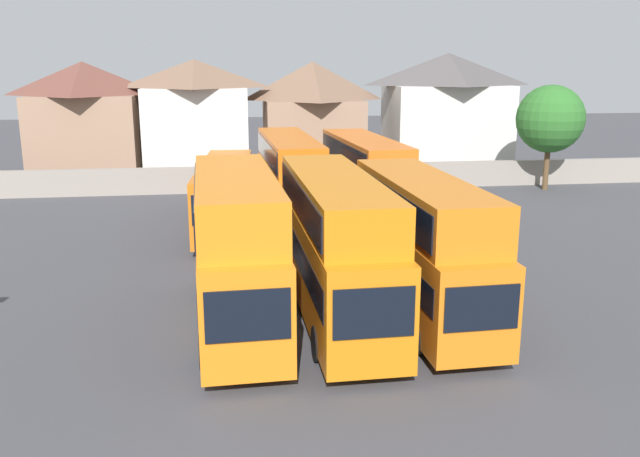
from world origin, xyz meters
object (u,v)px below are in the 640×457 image
object	(u,v)px
bus_5	(290,176)
house_terrace_far_right	(446,111)
bus_1	(237,243)
house_terrace_left	(86,120)
bus_4	(225,192)
tree_left_of_lot	(550,119)
bus_3	(423,240)
house_terrace_centre	(196,118)
house_terrace_right	(313,117)
bus_2	(336,239)
bus_6	(365,176)

from	to	relation	value
bus_5	house_terrace_far_right	xyz separation A→B (m)	(14.64, 17.92, 2.09)
bus_1	house_terrace_left	world-z (taller)	house_terrace_left
bus_5	house_terrace_left	size ratio (longest dim) A/B	1.30
bus_4	tree_left_of_lot	xyz separation A→B (m)	(22.32, 8.28, 2.94)
bus_1	bus_3	xyz separation A→B (m)	(6.47, 0.19, -0.18)
bus_1	tree_left_of_lot	distance (m)	31.41
house_terrace_centre	house_terrace_right	world-z (taller)	house_terrace_centre
bus_1	tree_left_of_lot	world-z (taller)	tree_left_of_lot
bus_2	house_terrace_left	xyz separation A→B (m)	(-14.12, 31.09, 1.66)
bus_6	tree_left_of_lot	xyz separation A→B (m)	(14.63, 8.15, 2.26)
house_terrace_left	bus_3	bearing A→B (deg)	-61.26
bus_3	bus_6	bearing A→B (deg)	174.59
bus_3	bus_5	bearing A→B (deg)	-168.89
house_terrace_left	bus_6	bearing A→B (deg)	-43.80
bus_4	bus_6	xyz separation A→B (m)	(7.69, 0.13, 0.68)
bus_2	house_terrace_right	bearing A→B (deg)	173.11
house_terrace_far_right	bus_2	bearing A→B (deg)	-114.20
tree_left_of_lot	house_terrace_left	bearing A→B (deg)	164.40
bus_6	tree_left_of_lot	world-z (taller)	tree_left_of_lot
bus_6	bus_5	bearing A→B (deg)	-96.34
house_terrace_left	house_terrace_right	size ratio (longest dim) A/B	1.00
bus_1	bus_5	distance (m)	14.78
bus_1	house_terrace_left	bearing A→B (deg)	-163.23
bus_2	bus_5	distance (m)	14.02
bus_3	house_terrace_right	distance (m)	31.89
bus_4	bus_5	size ratio (longest dim) A/B	1.07
bus_2	house_terrace_left	size ratio (longest dim) A/B	1.31
bus_6	bus_3	bearing A→B (deg)	-7.13
bus_4	house_terrace_left	distance (m)	20.37
bus_6	tree_left_of_lot	distance (m)	16.90
bus_3	house_terrace_far_right	distance (m)	34.16
bus_1	tree_left_of_lot	bearing A→B (deg)	133.64
bus_4	house_terrace_left	size ratio (longest dim) A/B	1.38
house_terrace_left	house_terrace_far_right	distance (m)	28.49
house_terrace_left	house_terrace_far_right	world-z (taller)	house_terrace_far_right
house_terrace_right	tree_left_of_lot	world-z (taller)	house_terrace_right
bus_5	house_terrace_right	world-z (taller)	house_terrace_right
house_terrace_centre	house_terrace_right	distance (m)	9.17
house_terrace_right	bus_3	bearing A→B (deg)	-90.28
house_terrace_centre	bus_1	bearing A→B (deg)	-85.43
bus_1	house_terrace_centre	size ratio (longest dim) A/B	1.15
bus_3	bus_4	distance (m)	15.55
tree_left_of_lot	house_terrace_far_right	bearing A→B (deg)	112.63
house_terrace_centre	tree_left_of_lot	world-z (taller)	house_terrace_centre
bus_2	bus_5	bearing A→B (deg)	-179.95
tree_left_of_lot	bus_4	bearing A→B (deg)	-159.64
bus_5	house_terrace_left	world-z (taller)	house_terrace_left
house_terrace_far_right	bus_6	bearing A→B (deg)	-120.05
house_terrace_right	house_terrace_far_right	size ratio (longest dim) A/B	0.88
bus_2	house_terrace_centre	bearing A→B (deg)	-170.19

